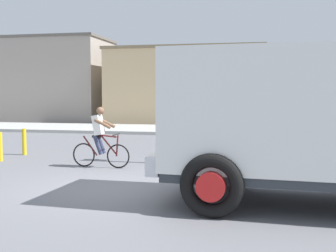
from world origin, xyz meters
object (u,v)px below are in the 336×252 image
object	(u,v)px
bollard_far	(24,142)
truck_foreground	(308,117)
cyclist	(100,137)
car_red_near	(233,125)
bollard_near	(0,147)
traffic_light_pole	(173,94)
pedestrian_near_kerb	(248,124)

from	to	relation	value
bollard_far	truck_foreground	bearing A→B (deg)	-29.54
cyclist	car_red_near	bearing A→B (deg)	61.23
car_red_near	bollard_near	xyz separation A→B (m)	(-6.81, -5.73, -0.37)
traffic_light_pole	bollard_far	size ratio (longest dim) A/B	3.56
pedestrian_near_kerb	bollard_far	distance (m)	8.68
pedestrian_near_kerb	bollard_far	xyz separation A→B (m)	(-7.39, -4.54, -0.40)
cyclist	pedestrian_near_kerb	world-z (taller)	cyclist
traffic_light_pole	bollard_near	xyz separation A→B (m)	(-5.32, -0.70, -1.62)
traffic_light_pole	car_red_near	size ratio (longest dim) A/B	0.78
car_red_near	bollard_far	bearing A→B (deg)	-147.56
bollard_far	pedestrian_near_kerb	bearing A→B (deg)	31.56
truck_foreground	traffic_light_pole	xyz separation A→B (m)	(-3.39, 4.23, 0.40)
cyclist	bollard_far	size ratio (longest dim) A/B	1.92
traffic_light_pole	car_red_near	bearing A→B (deg)	73.49
pedestrian_near_kerb	bollard_near	world-z (taller)	pedestrian_near_kerb
truck_foreground	cyclist	distance (m)	6.18
traffic_light_pole	bollard_far	world-z (taller)	traffic_light_pole
cyclist	traffic_light_pole	bearing A→B (deg)	30.58
cyclist	traffic_light_pole	size ratio (longest dim) A/B	0.54
car_red_near	bollard_near	distance (m)	8.91
traffic_light_pole	bollard_far	xyz separation A→B (m)	(-5.32, 0.70, -1.62)
bollard_far	traffic_light_pole	bearing A→B (deg)	-7.51
truck_foreground	car_red_near	xyz separation A→B (m)	(-1.90, 9.26, -0.85)
traffic_light_pole	bollard_far	bearing A→B (deg)	172.49
bollard_near	truck_foreground	bearing A→B (deg)	-22.09
truck_foreground	pedestrian_near_kerb	xyz separation A→B (m)	(-1.32, 9.47, -0.82)
car_red_near	bollard_near	size ratio (longest dim) A/B	4.56
cyclist	pedestrian_near_kerb	bearing A→B (deg)	58.14
traffic_light_pole	car_red_near	xyz separation A→B (m)	(1.49, 5.03, -1.25)
traffic_light_pole	pedestrian_near_kerb	distance (m)	5.76
cyclist	bollard_near	distance (m)	3.49
traffic_light_pole	bollard_near	world-z (taller)	traffic_light_pole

